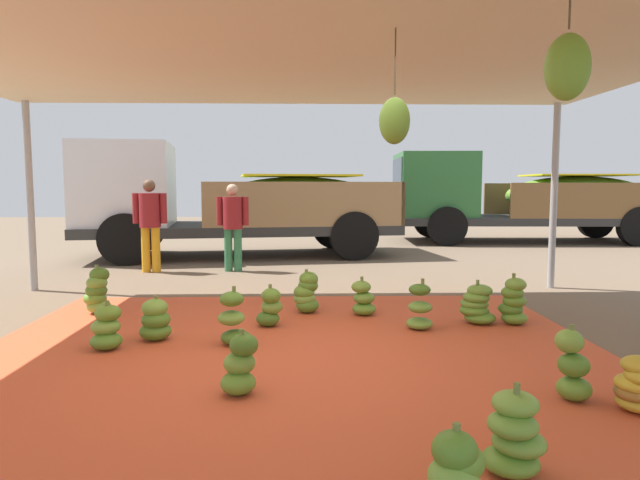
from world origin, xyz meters
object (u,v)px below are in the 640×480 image
object	(u,v)px
banana_bunch_6	(270,308)
banana_bunch_4	(639,386)
banana_bunch_7	(514,436)
banana_bunch_11	(454,476)
banana_bunch_15	(240,366)
worker_0	(233,221)
banana_bunch_1	(97,292)
banana_bunch_2	(477,305)
banana_bunch_9	(363,299)
banana_bunch_8	(420,309)
banana_bunch_14	(513,302)
banana_bunch_12	(306,293)
worker_1	(150,218)
cargo_truck_far	(517,197)
cargo_truck_main	(227,201)
banana_bunch_5	(233,320)
banana_bunch_13	(155,321)
banana_bunch_3	(107,329)
banana_bunch_10	(573,368)

from	to	relation	value
banana_bunch_6	banana_bunch_4	bearing A→B (deg)	-42.02
banana_bunch_7	banana_bunch_11	world-z (taller)	banana_bunch_7
banana_bunch_6	banana_bunch_15	xyz separation A→B (m)	(-0.10, -1.95, 0.01)
worker_0	banana_bunch_1	bearing A→B (deg)	-109.55
banana_bunch_2	banana_bunch_9	bearing A→B (deg)	160.65
banana_bunch_8	banana_bunch_14	distance (m)	1.08
banana_bunch_1	banana_bunch_12	bearing A→B (deg)	-0.69
banana_bunch_4	worker_1	bearing A→B (deg)	128.13
banana_bunch_11	cargo_truck_far	distance (m)	13.73
banana_bunch_8	cargo_truck_main	size ratio (longest dim) A/B	0.08
banana_bunch_2	banana_bunch_12	size ratio (longest dim) A/B	0.92
banana_bunch_6	banana_bunch_8	world-z (taller)	banana_bunch_8
banana_bunch_5	banana_bunch_13	xyz separation A→B (m)	(-0.78, 0.17, -0.04)
banana_bunch_12	banana_bunch_14	xyz separation A→B (m)	(2.25, -0.62, 0.01)
banana_bunch_13	cargo_truck_main	world-z (taller)	cargo_truck_main
banana_bunch_1	banana_bunch_2	world-z (taller)	banana_bunch_1
worker_0	banana_bunch_3	bearing A→B (deg)	-96.70
banana_bunch_2	banana_bunch_14	world-z (taller)	banana_bunch_14
banana_bunch_4	banana_bunch_10	xyz separation A→B (m)	(-0.35, 0.21, 0.06)
banana_bunch_10	banana_bunch_1	bearing A→B (deg)	146.99
banana_bunch_10	cargo_truck_far	world-z (taller)	cargo_truck_far
banana_bunch_3	banana_bunch_13	xyz separation A→B (m)	(0.37, 0.28, 0.00)
worker_0	worker_1	size ratio (longest dim) A/B	0.95
banana_bunch_2	banana_bunch_14	bearing A→B (deg)	-8.72
banana_bunch_2	cargo_truck_main	world-z (taller)	cargo_truck_main
cargo_truck_main	worker_1	xyz separation A→B (m)	(-1.05, -2.27, -0.25)
cargo_truck_far	banana_bunch_11	bearing A→B (deg)	-112.10
banana_bunch_13	banana_bunch_7	bearing A→B (deg)	-45.61
banana_bunch_3	cargo_truck_far	bearing A→B (deg)	52.51
banana_bunch_4	banana_bunch_11	size ratio (longest dim) A/B	0.97
banana_bunch_9	banana_bunch_13	bearing A→B (deg)	-154.61
banana_bunch_4	banana_bunch_14	world-z (taller)	banana_bunch_14
banana_bunch_6	banana_bunch_9	xyz separation A→B (m)	(1.06, 0.50, -0.01)
banana_bunch_15	cargo_truck_far	xyz separation A→B (m)	(6.29, 11.12, 1.00)
banana_bunch_6	banana_bunch_12	world-z (taller)	banana_bunch_12
banana_bunch_9	banana_bunch_13	size ratio (longest dim) A/B	1.02
banana_bunch_5	banana_bunch_14	distance (m)	3.03
banana_bunch_1	banana_bunch_10	world-z (taller)	banana_bunch_1
banana_bunch_13	banana_bunch_14	distance (m)	3.77
banana_bunch_12	banana_bunch_7	bearing A→B (deg)	-74.14
cargo_truck_main	worker_1	bearing A→B (deg)	-114.77
banana_bunch_2	banana_bunch_12	bearing A→B (deg)	163.17
banana_bunch_1	banana_bunch_15	bearing A→B (deg)	-52.92
banana_bunch_15	banana_bunch_12	bearing A→B (deg)	79.22
banana_bunch_9	banana_bunch_15	world-z (taller)	banana_bunch_15
banana_bunch_12	cargo_truck_main	bearing A→B (deg)	106.79
cargo_truck_main	cargo_truck_far	distance (m)	8.04
banana_bunch_3	banana_bunch_8	bearing A→B (deg)	11.47
banana_bunch_2	banana_bunch_13	world-z (taller)	banana_bunch_2
banana_bunch_12	worker_1	xyz separation A→B (m)	(-2.73, 3.30, 0.71)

